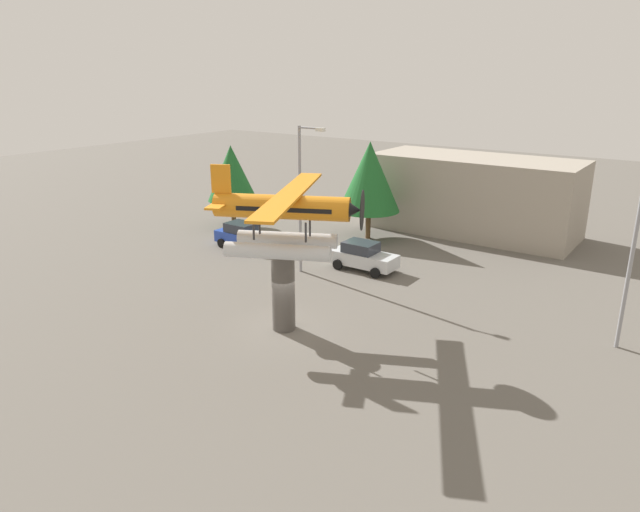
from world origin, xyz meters
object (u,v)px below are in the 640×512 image
at_px(floatplane_monument, 285,217).
at_px(tree_west, 232,173).
at_px(storefront_building, 474,195).
at_px(car_near_blue, 244,235).
at_px(car_mid_silver, 363,256).
at_px(tree_east, 369,177).
at_px(display_pedestal, 283,291).
at_px(streetlight_secondary, 639,247).
at_px(streetlight_primary, 302,191).

height_order(floatplane_monument, tree_west, floatplane_monument).
bearing_deg(floatplane_monument, storefront_building, 62.60).
height_order(floatplane_monument, car_near_blue, floatplane_monument).
distance_m(car_near_blue, car_mid_silver, 9.31).
xyz_separation_m(floatplane_monument, tree_east, (-4.91, 15.87, -0.94)).
bearing_deg(display_pedestal, streetlight_secondary, 27.64).
bearing_deg(tree_east, streetlight_secondary, -25.50).
bearing_deg(streetlight_primary, streetlight_secondary, 0.05).
bearing_deg(car_near_blue, streetlight_secondary, -3.93).
relative_size(car_near_blue, streetlight_primary, 0.47).
bearing_deg(storefront_building, floatplane_monument, -91.84).
distance_m(streetlight_primary, tree_west, 12.25).
bearing_deg(floatplane_monument, streetlight_primary, 95.92).
height_order(car_near_blue, car_mid_silver, same).
height_order(storefront_building, tree_east, tree_east).
bearing_deg(car_mid_silver, tree_west, 167.96).
bearing_deg(streetlight_primary, floatplane_monument, -58.52).
distance_m(storefront_building, tree_west, 18.62).
bearing_deg(display_pedestal, storefront_building, 87.86).
bearing_deg(storefront_building, tree_west, -149.43).
bearing_deg(storefront_building, streetlight_secondary, -49.23).
xyz_separation_m(display_pedestal, car_mid_silver, (-1.40, 9.62, -1.05)).
height_order(streetlight_secondary, tree_west, streetlight_secondary).
distance_m(display_pedestal, tree_west, 19.83).
xyz_separation_m(streetlight_primary, storefront_building, (5.03, 14.88, -2.20)).
distance_m(car_near_blue, streetlight_secondary, 24.67).
distance_m(streetlight_primary, streetlight_secondary, 17.85).
height_order(car_near_blue, storefront_building, storefront_building).
xyz_separation_m(streetlight_secondary, tree_east, (-18.42, 8.79, -0.17)).
xyz_separation_m(floatplane_monument, streetlight_primary, (-4.33, 7.07, -0.45)).
bearing_deg(car_near_blue, car_mid_silver, 5.00).
bearing_deg(car_mid_silver, streetlight_primary, -138.34).
height_order(streetlight_primary, storefront_building, streetlight_primary).
bearing_deg(tree_east, display_pedestal, -73.26).
xyz_separation_m(streetlight_secondary, tree_west, (-28.80, 5.42, -0.47)).
bearing_deg(car_mid_silver, streetlight_secondary, -9.37).
bearing_deg(streetlight_secondary, car_near_blue, 176.07).
height_order(storefront_building, tree_west, tree_west).
bearing_deg(display_pedestal, streetlight_primary, 120.58).
relative_size(streetlight_primary, tree_west, 1.38).
bearing_deg(floatplane_monument, car_near_blue, 115.39).
xyz_separation_m(car_near_blue, storefront_building, (11.49, 13.19, 2.00)).
height_order(floatplane_monument, storefront_building, floatplane_monument).
distance_m(floatplane_monument, streetlight_primary, 8.30).
height_order(display_pedestal, tree_west, tree_west).
height_order(car_near_blue, tree_west, tree_west).
height_order(display_pedestal, car_mid_silver, display_pedestal).
bearing_deg(streetlight_primary, tree_west, 153.62).
relative_size(display_pedestal, tree_east, 0.54).
distance_m(display_pedestal, car_near_blue, 13.88).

